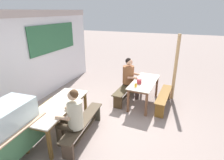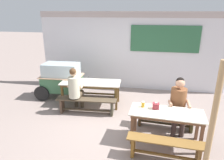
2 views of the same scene
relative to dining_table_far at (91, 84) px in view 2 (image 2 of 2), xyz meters
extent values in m
plane|color=gray|center=(0.97, -1.01, -0.65)|extent=(40.00, 40.00, 0.00)
cube|color=silver|center=(0.97, 1.67, 0.60)|extent=(6.47, 0.12, 2.49)
cube|color=#306644|center=(2.12, 1.58, 1.17)|extent=(2.25, 0.03, 0.87)
cube|color=#B6A5A2|center=(0.97, 1.69, 1.94)|extent=(6.47, 0.20, 0.20)
cube|color=beige|center=(0.00, 0.00, 0.06)|extent=(1.79, 0.79, 0.03)
cube|color=brown|center=(0.00, 0.00, 0.02)|extent=(1.70, 0.73, 0.06)
cube|color=brown|center=(0.77, 0.33, -0.33)|extent=(0.06, 0.06, 0.63)
cube|color=brown|center=(0.81, -0.23, -0.33)|extent=(0.06, 0.06, 0.63)
cube|color=brown|center=(-0.81, 0.23, -0.33)|extent=(0.06, 0.06, 0.63)
cube|color=brown|center=(-0.77, -0.33, -0.33)|extent=(0.06, 0.06, 0.63)
cube|color=beige|center=(2.09, -1.51, 0.06)|extent=(1.55, 0.72, 0.02)
cube|color=brown|center=(2.09, -1.51, 0.02)|extent=(1.47, 0.66, 0.06)
cube|color=brown|center=(2.78, -1.30, -0.33)|extent=(0.06, 0.06, 0.64)
cube|color=brown|center=(2.75, -1.81, -0.33)|extent=(0.06, 0.06, 0.64)
cube|color=brown|center=(1.43, -1.22, -0.33)|extent=(0.06, 0.06, 0.64)
cube|color=brown|center=(1.39, -1.72, -0.33)|extent=(0.06, 0.06, 0.64)
cube|color=brown|center=(-0.04, 0.59, -0.22)|extent=(1.62, 0.39, 0.03)
cube|color=brown|center=(0.64, 0.64, -0.44)|extent=(0.08, 0.24, 0.41)
cube|color=brown|center=(-0.72, 0.55, -0.44)|extent=(0.08, 0.24, 0.41)
cube|color=brown|center=(-0.04, 0.59, -0.54)|extent=(1.33, 0.13, 0.04)
cube|color=#4A3C2C|center=(0.04, -0.59, -0.23)|extent=(1.66, 0.39, 0.03)
cube|color=#444031|center=(0.74, -0.55, -0.44)|extent=(0.08, 0.24, 0.41)
cube|color=brown|center=(-0.66, -0.64, -0.44)|extent=(0.08, 0.24, 0.41)
cube|color=#4A3C2C|center=(0.04, -0.59, -0.55)|extent=(1.37, 0.13, 0.04)
cube|color=#433722|center=(2.12, -0.92, -0.23)|extent=(1.47, 0.39, 0.03)
cube|color=#413D1E|center=(2.73, -0.96, -0.44)|extent=(0.08, 0.26, 0.41)
cube|color=#48351F|center=(1.52, -0.88, -0.44)|extent=(0.08, 0.26, 0.41)
cube|color=#433722|center=(2.12, -0.92, -0.54)|extent=(1.17, 0.12, 0.04)
cube|color=brown|center=(2.05, -2.10, -0.22)|extent=(1.45, 0.37, 0.02)
cube|color=brown|center=(2.65, -2.14, -0.44)|extent=(0.07, 0.24, 0.41)
cube|color=brown|center=(1.45, -2.07, -0.44)|extent=(0.07, 0.24, 0.41)
cube|color=brown|center=(2.05, -2.10, -0.54)|extent=(1.16, 0.12, 0.04)
cube|color=#42764E|center=(-1.06, 0.34, -0.16)|extent=(1.25, 0.73, 0.48)
cube|color=silver|center=(-1.06, 0.34, 0.29)|extent=(1.12, 0.66, 0.42)
cube|color=tan|center=(-1.06, 0.34, 0.09)|extent=(1.33, 0.81, 0.02)
cylinder|color=black|center=(-1.64, 0.68, -0.40)|extent=(0.49, 0.07, 0.49)
cylinder|color=black|center=(-1.60, -0.05, -0.40)|extent=(0.49, 0.07, 0.49)
cylinder|color=#333333|center=(-0.51, 0.37, -0.53)|extent=(0.05, 0.05, 0.24)
cylinder|color=#3F3F3F|center=(-0.27, 0.38, -0.02)|extent=(0.07, 0.68, 0.04)
cylinder|color=#40302D|center=(2.30, -1.25, -0.43)|extent=(0.11, 0.11, 0.44)
cylinder|color=#40302D|center=(2.48, -1.24, -0.43)|extent=(0.11, 0.11, 0.44)
cylinder|color=#40302D|center=(2.29, -1.09, -0.16)|extent=(0.15, 0.35, 0.13)
cylinder|color=#40302D|center=(2.47, -1.09, -0.16)|extent=(0.15, 0.35, 0.13)
cylinder|color=brown|center=(2.37, -0.93, 0.11)|extent=(0.36, 0.36, 0.57)
sphere|color=tan|center=(2.37, -0.95, 0.53)|extent=(0.21, 0.21, 0.21)
sphere|color=black|center=(2.37, -0.92, 0.56)|extent=(0.19, 0.19, 0.19)
cylinder|color=tan|center=(2.18, -1.12, 0.10)|extent=(0.08, 0.31, 0.10)
cylinder|color=tan|center=(2.58, -1.11, 0.10)|extent=(0.08, 0.31, 0.11)
cylinder|color=#433728|center=(-0.21, -0.24, -0.43)|extent=(0.11, 0.11, 0.44)
cylinder|color=#433728|center=(-0.39, -0.25, -0.43)|extent=(0.11, 0.11, 0.44)
cylinder|color=#433728|center=(-0.20, -0.43, -0.16)|extent=(0.14, 0.41, 0.13)
cylinder|color=#433728|center=(-0.38, -0.43, -0.16)|extent=(0.14, 0.41, 0.13)
cylinder|color=beige|center=(-0.29, -0.61, 0.12)|extent=(0.30, 0.30, 0.57)
sphere|color=tan|center=(-0.29, -0.59, 0.53)|extent=(0.19, 0.19, 0.19)
sphere|color=#4C331E|center=(-0.29, -0.62, 0.56)|extent=(0.18, 0.18, 0.18)
cylinder|color=tan|center=(-0.12, -0.43, 0.10)|extent=(0.08, 0.31, 0.11)
cylinder|color=tan|center=(-0.46, -0.44, 0.10)|extent=(0.08, 0.31, 0.09)
cube|color=#9E3039|center=(1.86, -1.40, 0.14)|extent=(0.14, 0.12, 0.13)
cube|color=white|center=(1.86, -1.40, 0.21)|extent=(0.06, 0.04, 0.02)
cylinder|color=gold|center=(1.59, -1.37, 0.13)|extent=(0.07, 0.07, 0.11)
cylinder|color=white|center=(1.59, -1.37, 0.20)|extent=(0.07, 0.07, 0.02)
cylinder|color=tan|center=(2.73, -2.31, 0.38)|extent=(0.10, 0.10, 2.05)
camera|label=1|loc=(-2.93, -2.38, 2.02)|focal=29.35mm
camera|label=2|loc=(1.66, -5.44, 2.09)|focal=32.68mm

